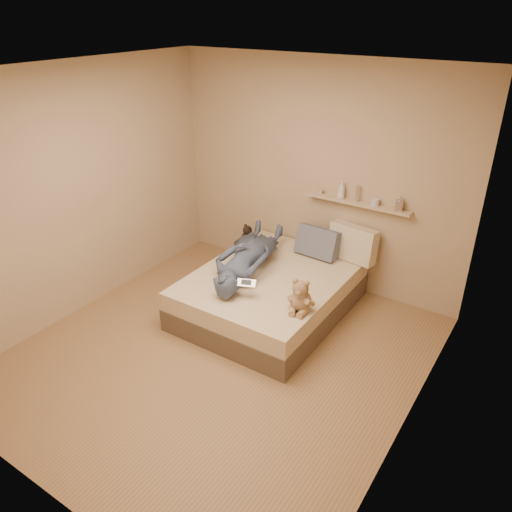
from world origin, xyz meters
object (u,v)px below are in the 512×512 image
Objects in this scene: bed at (270,293)px; game_console at (246,283)px; dark_plush at (248,236)px; pillow_grey at (317,242)px; person at (247,255)px; wall_shelf at (357,203)px; teddy_bear at (300,298)px; pillow_cream at (353,243)px.

game_console is (0.04, -0.52, 0.39)m from bed.
game_console is 0.78× the size of dark_plush.
dark_plush is 0.52× the size of pillow_grey.
person is at bearing -56.65° from dark_plush.
pillow_grey is 0.63m from wall_shelf.
dark_plush is (-0.67, 1.01, -0.05)m from game_console.
game_console is at bearing -56.44° from dark_plush.
teddy_bear is 0.23× the size of person.
pillow_cream is (-0.03, 1.26, 0.06)m from teddy_bear.
game_console is 0.17× the size of wall_shelf.
teddy_bear is (0.56, 0.09, -0.02)m from game_console.
bed is at bearing -121.18° from wall_shelf.
game_console is 0.40× the size of pillow_grey.
pillow_grey reaches higher than teddy_bear.
pillow_cream is 1.21m from person.
pillow_grey is (-0.40, 1.12, 0.03)m from teddy_bear.
pillow_cream is (0.57, 0.83, 0.43)m from bed.
game_console reaches higher than bed.
bed is 1.58× the size of wall_shelf.
person reaches higher than bed.
pillow_grey is at bearing 82.51° from game_console.
pillow_cream is (1.20, 0.34, 0.09)m from dark_plush.
bed is at bearing -124.61° from pillow_cream.
pillow_cream is at bearing -148.75° from person.
wall_shelf reaches higher than bed.
dark_plush is 0.63m from person.
teddy_bear is 1.19m from pillow_grey.
pillow_cream is 0.38× the size of person.
pillow_cream reaches higher than teddy_bear.
wall_shelf is (0.35, 0.22, 0.48)m from pillow_grey.
pillow_cream is at bearing -73.89° from wall_shelf.
teddy_bear is at bearing -35.65° from bed.
dark_plush is at bearing 123.56° from game_console.
pillow_cream is 0.40m from pillow_grey.
pillow_grey is (0.16, 1.21, 0.00)m from game_console.
bed is 3.80× the size of pillow_grey.
wall_shelf reaches higher than dark_plush.
pillow_grey is (0.20, 0.69, 0.40)m from bed.
pillow_grey is at bearing -137.85° from person.
teddy_bear is 1.26m from pillow_cream.
wall_shelf reaches higher than pillow_cream.
pillow_cream reaches higher than bed.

